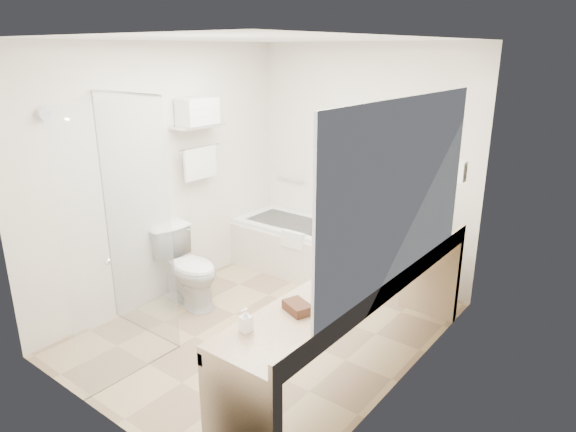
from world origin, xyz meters
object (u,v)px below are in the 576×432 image
Objects in this scene: vanity_counter at (360,304)px; amenity_basket at (297,307)px; bathtub at (304,248)px; water_bottle_left at (399,238)px; toilet at (188,268)px.

vanity_counter is 14.57× the size of amenity_basket.
bathtub is 2.09m from vanity_counter.
amenity_basket is (1.46, -2.08, 0.61)m from bathtub.
water_bottle_left reaches higher than amenity_basket.
water_bottle_left is (1.48, -0.71, 0.67)m from bathtub.
vanity_counter is 12.98× the size of water_bottle_left.
amenity_basket is 1.37m from water_bottle_left.
amenity_basket is at bearing -95.43° from vanity_counter.
amenity_basket reaches higher than bathtub.
water_bottle_left reaches higher than toilet.
vanity_counter reaches higher than toilet.
bathtub is 2.61m from amenity_basket.
water_bottle_left is (-0.05, 0.68, 0.30)m from vanity_counter.
vanity_counter reaches higher than bathtub.
toilet is (-0.45, -1.33, 0.10)m from bathtub.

